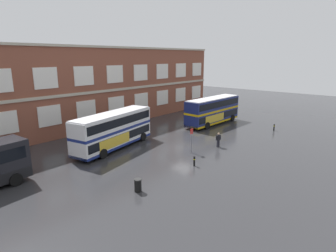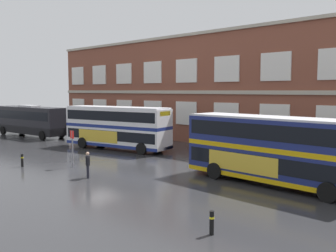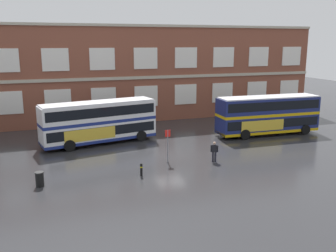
{
  "view_description": "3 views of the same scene",
  "coord_description": "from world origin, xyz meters",
  "px_view_note": "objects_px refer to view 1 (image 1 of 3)",
  "views": [
    {
      "loc": [
        -24.3,
        -18.59,
        10.16
      ],
      "look_at": [
        -0.57,
        1.81,
        2.36
      ],
      "focal_mm": 29.83,
      "sensor_mm": 36.0,
      "label": 1
    },
    {
      "loc": [
        22.67,
        -16.58,
        5.62
      ],
      "look_at": [
        3.67,
        3.6,
        2.97
      ],
      "focal_mm": 39.87,
      "sensor_mm": 36.0,
      "label": 2
    },
    {
      "loc": [
        -10.36,
        -29.46,
        9.67
      ],
      "look_at": [
        0.34,
        1.65,
        2.2
      ],
      "focal_mm": 39.98,
      "sensor_mm": 36.0,
      "label": 3
    }
  ],
  "objects_px": {
    "double_decker_near": "(114,130)",
    "bus_stand_flag": "(191,138)",
    "safety_bollard_west": "(274,127)",
    "safety_bollard_east": "(194,161)",
    "double_decker_middle": "(213,110)",
    "waiting_passenger": "(218,139)",
    "station_litter_bin": "(138,185)"
  },
  "relations": [
    {
      "from": "double_decker_middle",
      "to": "safety_bollard_east",
      "type": "distance_m",
      "value": 17.83
    },
    {
      "from": "waiting_passenger",
      "to": "station_litter_bin",
      "type": "xyz_separation_m",
      "value": [
        -13.59,
        -0.98,
        -0.41
      ]
    },
    {
      "from": "double_decker_near",
      "to": "bus_stand_flag",
      "type": "relative_size",
      "value": 4.18
    },
    {
      "from": "bus_stand_flag",
      "to": "safety_bollard_east",
      "type": "relative_size",
      "value": 2.84
    },
    {
      "from": "waiting_passenger",
      "to": "safety_bollard_west",
      "type": "relative_size",
      "value": 1.79
    },
    {
      "from": "station_litter_bin",
      "to": "double_decker_near",
      "type": "bearing_deg",
      "value": 60.27
    },
    {
      "from": "safety_bollard_west",
      "to": "safety_bollard_east",
      "type": "height_order",
      "value": "same"
    },
    {
      "from": "double_decker_near",
      "to": "safety_bollard_west",
      "type": "distance_m",
      "value": 22.43
    },
    {
      "from": "safety_bollard_east",
      "to": "station_litter_bin",
      "type": "bearing_deg",
      "value": 177.66
    },
    {
      "from": "waiting_passenger",
      "to": "station_litter_bin",
      "type": "height_order",
      "value": "waiting_passenger"
    },
    {
      "from": "double_decker_middle",
      "to": "station_litter_bin",
      "type": "distance_m",
      "value": 24.26
    },
    {
      "from": "waiting_passenger",
      "to": "safety_bollard_east",
      "type": "relative_size",
      "value": 1.79
    },
    {
      "from": "station_litter_bin",
      "to": "safety_bollard_west",
      "type": "distance_m",
      "value": 25.1
    },
    {
      "from": "waiting_passenger",
      "to": "double_decker_near",
      "type": "bearing_deg",
      "value": 132.03
    },
    {
      "from": "double_decker_middle",
      "to": "safety_bollard_east",
      "type": "height_order",
      "value": "double_decker_middle"
    },
    {
      "from": "bus_stand_flag",
      "to": "safety_bollard_west",
      "type": "distance_m",
      "value": 15.52
    },
    {
      "from": "safety_bollard_west",
      "to": "waiting_passenger",
      "type": "bearing_deg",
      "value": 169.21
    },
    {
      "from": "station_litter_bin",
      "to": "safety_bollard_east",
      "type": "xyz_separation_m",
      "value": [
        7.07,
        -0.29,
        -0.03
      ]
    },
    {
      "from": "waiting_passenger",
      "to": "safety_bollard_west",
      "type": "bearing_deg",
      "value": -10.79
    },
    {
      "from": "station_litter_bin",
      "to": "safety_bollard_east",
      "type": "distance_m",
      "value": 7.08
    },
    {
      "from": "double_decker_middle",
      "to": "safety_bollard_west",
      "type": "distance_m",
      "value": 9.19
    },
    {
      "from": "bus_stand_flag",
      "to": "safety_bollard_west",
      "type": "xyz_separation_m",
      "value": [
        15.11,
        -3.37,
        -1.14
      ]
    },
    {
      "from": "double_decker_near",
      "to": "station_litter_bin",
      "type": "relative_size",
      "value": 10.96
    },
    {
      "from": "double_decker_near",
      "to": "bus_stand_flag",
      "type": "distance_m",
      "value": 8.83
    },
    {
      "from": "double_decker_near",
      "to": "bus_stand_flag",
      "type": "height_order",
      "value": "double_decker_near"
    },
    {
      "from": "double_decker_near",
      "to": "double_decker_middle",
      "type": "xyz_separation_m",
      "value": [
        17.37,
        -2.24,
        0.0
      ]
    },
    {
      "from": "double_decker_middle",
      "to": "double_decker_near",
      "type": "bearing_deg",
      "value": 172.66
    },
    {
      "from": "double_decker_near",
      "to": "waiting_passenger",
      "type": "xyz_separation_m",
      "value": [
        7.98,
        -8.85,
        -1.22
      ]
    },
    {
      "from": "double_decker_near",
      "to": "waiting_passenger",
      "type": "bearing_deg",
      "value": -47.97
    },
    {
      "from": "station_litter_bin",
      "to": "double_decker_middle",
      "type": "bearing_deg",
      "value": 18.27
    },
    {
      "from": "double_decker_middle",
      "to": "station_litter_bin",
      "type": "height_order",
      "value": "double_decker_middle"
    },
    {
      "from": "waiting_passenger",
      "to": "safety_bollard_west",
      "type": "distance_m",
      "value": 11.7
    }
  ]
}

